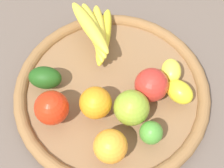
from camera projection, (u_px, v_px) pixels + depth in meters
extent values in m
plane|color=brown|center=(112.00, 96.00, 0.81)|extent=(2.40, 2.40, 0.00)
cylinder|color=brown|center=(112.00, 94.00, 0.80)|extent=(0.44, 0.44, 0.02)
torus|color=brown|center=(112.00, 91.00, 0.79)|extent=(0.46, 0.46, 0.03)
sphere|color=orange|center=(96.00, 103.00, 0.72)|extent=(0.08, 0.08, 0.07)
sphere|color=orange|center=(110.00, 146.00, 0.67)|extent=(0.10, 0.10, 0.07)
sphere|color=#4A9031|center=(151.00, 133.00, 0.70)|extent=(0.07, 0.07, 0.05)
ellipsoid|color=yellow|center=(104.00, 36.00, 0.83)|extent=(0.16, 0.12, 0.03)
ellipsoid|color=yellow|center=(99.00, 33.00, 0.82)|extent=(0.17, 0.09, 0.03)
ellipsoid|color=yellow|center=(94.00, 30.00, 0.80)|extent=(0.18, 0.05, 0.03)
ellipsoid|color=yellow|center=(90.00, 27.00, 0.79)|extent=(0.18, 0.05, 0.03)
ellipsoid|color=yellow|center=(180.00, 92.00, 0.75)|extent=(0.08, 0.07, 0.05)
sphere|color=#88A52C|center=(132.00, 108.00, 0.71)|extent=(0.08, 0.08, 0.08)
sphere|color=red|center=(52.00, 108.00, 0.71)|extent=(0.08, 0.08, 0.07)
ellipsoid|color=#1E4C14|center=(45.00, 78.00, 0.76)|extent=(0.08, 0.09, 0.05)
sphere|color=red|center=(151.00, 85.00, 0.74)|extent=(0.10, 0.10, 0.08)
ellipsoid|color=yellow|center=(171.00, 71.00, 0.77)|extent=(0.07, 0.07, 0.05)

